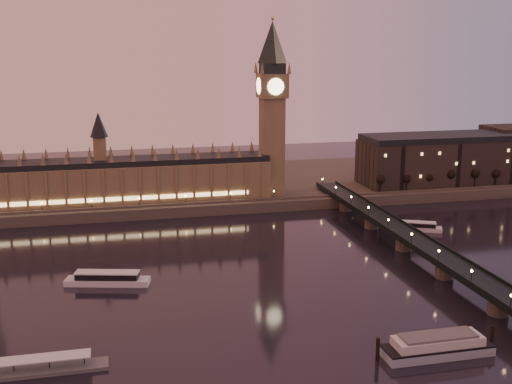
# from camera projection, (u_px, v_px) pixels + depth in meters

# --- Properties ---
(ground) EXTENTS (700.00, 700.00, 0.00)m
(ground) POSITION_uv_depth(u_px,v_px,m) (218.00, 280.00, 263.97)
(ground) COLOR black
(ground) RESTS_ON ground
(far_embankment) EXTENTS (560.00, 130.00, 6.00)m
(far_embankment) POSITION_uv_depth(u_px,v_px,m) (220.00, 185.00, 426.50)
(far_embankment) COLOR #423D35
(far_embankment) RESTS_ON ground
(palace_of_westminster) EXTENTS (180.00, 26.62, 52.00)m
(palace_of_westminster) POSITION_uv_depth(u_px,v_px,m) (112.00, 176.00, 365.02)
(palace_of_westminster) COLOR brown
(palace_of_westminster) RESTS_ON ground
(big_ben) EXTENTS (17.68, 17.68, 104.00)m
(big_ben) POSITION_uv_depth(u_px,v_px,m) (272.00, 98.00, 376.33)
(big_ben) COLOR brown
(big_ben) RESTS_ON ground
(westminster_bridge) EXTENTS (13.20, 260.00, 15.30)m
(westminster_bridge) POSITION_uv_depth(u_px,v_px,m) (422.00, 251.00, 282.99)
(westminster_bridge) COLOR black
(westminster_bridge) RESTS_ON ground
(city_block) EXTENTS (155.00, 45.00, 34.00)m
(city_block) POSITION_uv_depth(u_px,v_px,m) (473.00, 156.00, 426.33)
(city_block) COLOR black
(city_block) RESTS_ON ground
(bare_tree_0) EXTENTS (5.43, 5.43, 11.05)m
(bare_tree_0) POSITION_uv_depth(u_px,v_px,m) (380.00, 180.00, 390.55)
(bare_tree_0) COLOR black
(bare_tree_0) RESTS_ON ground
(bare_tree_1) EXTENTS (5.43, 5.43, 11.05)m
(bare_tree_1) POSITION_uv_depth(u_px,v_px,m) (404.00, 178.00, 394.08)
(bare_tree_1) COLOR black
(bare_tree_1) RESTS_ON ground
(bare_tree_2) EXTENTS (5.43, 5.43, 11.05)m
(bare_tree_2) POSITION_uv_depth(u_px,v_px,m) (428.00, 177.00, 397.61)
(bare_tree_2) COLOR black
(bare_tree_2) RESTS_ON ground
(bare_tree_3) EXTENTS (5.43, 5.43, 11.05)m
(bare_tree_3) POSITION_uv_depth(u_px,v_px,m) (451.00, 176.00, 401.15)
(bare_tree_3) COLOR black
(bare_tree_3) RESTS_ON ground
(bare_tree_4) EXTENTS (5.43, 5.43, 11.05)m
(bare_tree_4) POSITION_uv_depth(u_px,v_px,m) (474.00, 175.00, 404.68)
(bare_tree_4) COLOR black
(bare_tree_4) RESTS_ON ground
(bare_tree_5) EXTENTS (5.43, 5.43, 11.05)m
(bare_tree_5) POSITION_uv_depth(u_px,v_px,m) (497.00, 174.00, 408.21)
(bare_tree_5) COLOR black
(bare_tree_5) RESTS_ON ground
(cruise_boat_a) EXTENTS (34.45, 15.52, 5.39)m
(cruise_boat_a) POSITION_uv_depth(u_px,v_px,m) (107.00, 279.00, 258.57)
(cruise_boat_a) COLOR silver
(cruise_boat_a) RESTS_ON ground
(cruise_boat_b) EXTENTS (25.77, 16.59, 4.70)m
(cruise_boat_b) POSITION_uv_depth(u_px,v_px,m) (417.00, 227.00, 333.71)
(cruise_boat_b) COLOR silver
(cruise_boat_b) RESTS_ON ground
(moored_barge) EXTENTS (40.39, 9.90, 7.40)m
(moored_barge) POSITION_uv_depth(u_px,v_px,m) (437.00, 346.00, 199.46)
(moored_barge) COLOR #9AB1C5
(moored_barge) RESTS_ON ground
(pontoon_pier) EXTENTS (41.99, 7.00, 11.20)m
(pontoon_pier) POSITION_uv_depth(u_px,v_px,m) (35.00, 369.00, 188.99)
(pontoon_pier) COLOR #595B5E
(pontoon_pier) RESTS_ON ground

